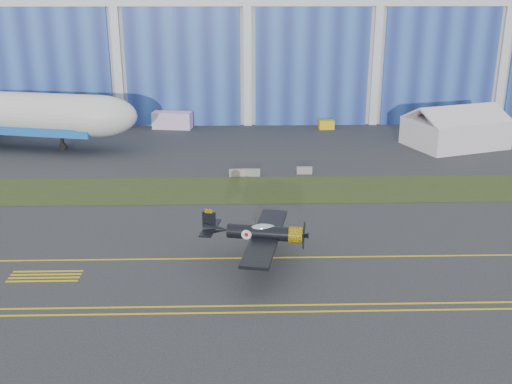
{
  "coord_description": "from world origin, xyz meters",
  "views": [
    {
      "loc": [
        -1.35,
        -54.07,
        23.33
      ],
      "look_at": [
        0.17,
        2.73,
        3.64
      ],
      "focal_mm": 42.0,
      "sensor_mm": 36.0,
      "label": 1
    }
  ],
  "objects_px": {
    "shipping_container": "(172,120)",
    "tug": "(326,125)",
    "warbird": "(259,232)",
    "tent": "(456,126)"
  },
  "relations": [
    {
      "from": "warbird",
      "to": "tug",
      "type": "height_order",
      "value": "warbird"
    },
    {
      "from": "tug",
      "to": "warbird",
      "type": "bearing_deg",
      "value": -106.36
    },
    {
      "from": "shipping_container",
      "to": "tug",
      "type": "bearing_deg",
      "value": 5.88
    },
    {
      "from": "tent",
      "to": "tug",
      "type": "xyz_separation_m",
      "value": [
        -17.97,
        11.91,
        -2.43
      ]
    },
    {
      "from": "warbird",
      "to": "shipping_container",
      "type": "bearing_deg",
      "value": 114.75
    },
    {
      "from": "warbird",
      "to": "shipping_container",
      "type": "distance_m",
      "value": 54.96
    },
    {
      "from": "warbird",
      "to": "tent",
      "type": "height_order",
      "value": "tent"
    },
    {
      "from": "shipping_container",
      "to": "tug",
      "type": "relative_size",
      "value": 2.59
    },
    {
      "from": "tent",
      "to": "tug",
      "type": "bearing_deg",
      "value": 127.35
    },
    {
      "from": "warbird",
      "to": "tug",
      "type": "xyz_separation_m",
      "value": [
        13.2,
        52.21,
        -2.29
      ]
    }
  ]
}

